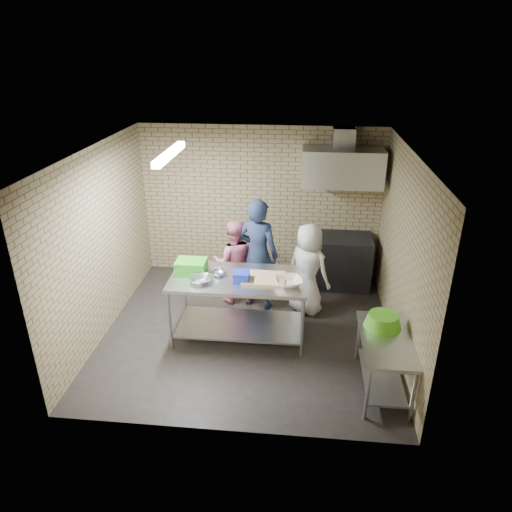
{
  "coord_description": "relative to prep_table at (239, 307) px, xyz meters",
  "views": [
    {
      "loc": [
        0.72,
        -5.92,
        3.99
      ],
      "look_at": [
        0.1,
        0.2,
        1.15
      ],
      "focal_mm": 33.13,
      "sensor_mm": 36.0,
      "label": 1
    }
  ],
  "objects": [
    {
      "name": "floor",
      "position": [
        0.11,
        0.12,
        -0.48
      ],
      "size": [
        4.2,
        4.2,
        0.0
      ],
      "primitive_type": "plane",
      "color": "black",
      "rests_on": "ground"
    },
    {
      "name": "ceiling",
      "position": [
        0.11,
        0.12,
        2.22
      ],
      "size": [
        4.2,
        4.2,
        0.0
      ],
      "primitive_type": "plane",
      "rotation": [
        3.14,
        0.0,
        0.0
      ],
      "color": "black",
      "rests_on": "ground"
    },
    {
      "name": "back_wall",
      "position": [
        0.11,
        2.12,
        0.87
      ],
      "size": [
        4.2,
        0.06,
        2.7
      ],
      "primitive_type": "cube",
      "color": "#99865F",
      "rests_on": "ground"
    },
    {
      "name": "front_wall",
      "position": [
        0.11,
        -1.88,
        0.87
      ],
      "size": [
        4.2,
        0.06,
        2.7
      ],
      "primitive_type": "cube",
      "color": "#99865F",
      "rests_on": "ground"
    },
    {
      "name": "left_wall",
      "position": [
        -1.99,
        0.12,
        0.87
      ],
      "size": [
        0.06,
        4.0,
        2.7
      ],
      "primitive_type": "cube",
      "color": "#99865F",
      "rests_on": "ground"
    },
    {
      "name": "right_wall",
      "position": [
        2.21,
        0.12,
        0.87
      ],
      "size": [
        0.06,
        4.0,
        2.7
      ],
      "primitive_type": "cube",
      "color": "#99865F",
      "rests_on": "ground"
    },
    {
      "name": "prep_table",
      "position": [
        0.0,
        0.0,
        0.0
      ],
      "size": [
        1.92,
        0.96,
        0.96
      ],
      "primitive_type": "cube",
      "color": "silver",
      "rests_on": "floor"
    },
    {
      "name": "side_counter",
      "position": [
        1.91,
        -0.98,
        -0.1
      ],
      "size": [
        0.6,
        1.2,
        0.75
      ],
      "primitive_type": "cube",
      "color": "silver",
      "rests_on": "floor"
    },
    {
      "name": "stove",
      "position": [
        1.46,
        1.77,
        -0.03
      ],
      "size": [
        1.2,
        0.7,
        0.9
      ],
      "primitive_type": "cube",
      "color": "black",
      "rests_on": "floor"
    },
    {
      "name": "range_hood",
      "position": [
        1.46,
        1.82,
        1.62
      ],
      "size": [
        1.3,
        0.6,
        0.6
      ],
      "primitive_type": "cube",
      "color": "silver",
      "rests_on": "back_wall"
    },
    {
      "name": "hood_duct",
      "position": [
        1.46,
        1.97,
        2.07
      ],
      "size": [
        0.35,
        0.3,
        0.3
      ],
      "primitive_type": "cube",
      "color": "#A5A8AD",
      "rests_on": "back_wall"
    },
    {
      "name": "wall_shelf",
      "position": [
        1.76,
        2.01,
        1.44
      ],
      "size": [
        0.8,
        0.2,
        0.04
      ],
      "primitive_type": "cube",
      "color": "#3F2B19",
      "rests_on": "back_wall"
    },
    {
      "name": "fluorescent_fixture",
      "position": [
        -0.89,
        0.12,
        2.16
      ],
      "size": [
        0.1,
        1.25,
        0.08
      ],
      "primitive_type": "cube",
      "color": "white",
      "rests_on": "ceiling"
    },
    {
      "name": "green_crate",
      "position": [
        -0.7,
        0.12,
        0.57
      ],
      "size": [
        0.43,
        0.32,
        0.17
      ],
      "primitive_type": "cube",
      "color": "green",
      "rests_on": "prep_table"
    },
    {
      "name": "blue_tub",
      "position": [
        0.05,
        -0.1,
        0.55
      ],
      "size": [
        0.21,
        0.21,
        0.14
      ],
      "primitive_type": "cube",
      "color": "#1830B6",
      "rests_on": "prep_table"
    },
    {
      "name": "cutting_board",
      "position": [
        0.35,
        -0.02,
        0.5
      ],
      "size": [
        0.59,
        0.45,
        0.03
      ],
      "primitive_type": "cube",
      "color": "#D2B779",
      "rests_on": "prep_table"
    },
    {
      "name": "mixing_bowl_a",
      "position": [
        -0.5,
        -0.2,
        0.52
      ],
      "size": [
        0.37,
        0.37,
        0.07
      ],
      "primitive_type": "imported",
      "rotation": [
        0.0,
        0.0,
        0.29
      ],
      "color": "silver",
      "rests_on": "prep_table"
    },
    {
      "name": "mixing_bowl_b",
      "position": [
        -0.3,
        0.05,
        0.52
      ],
      "size": [
        0.29,
        0.29,
        0.07
      ],
      "primitive_type": "imported",
      "rotation": [
        0.0,
        0.0,
        0.29
      ],
      "color": "silver",
      "rests_on": "prep_table"
    },
    {
      "name": "ceramic_bowl",
      "position": [
        0.7,
        -0.15,
        0.52
      ],
      "size": [
        0.46,
        0.46,
        0.09
      ],
      "primitive_type": "imported",
      "rotation": [
        0.0,
        0.0,
        0.29
      ],
      "color": "beige",
      "rests_on": "prep_table"
    },
    {
      "name": "green_basin",
      "position": [
        1.89,
        -0.73,
        0.36
      ],
      "size": [
        0.46,
        0.46,
        0.17
      ],
      "primitive_type": null,
      "color": "#59C626",
      "rests_on": "side_counter"
    },
    {
      "name": "bottle_red",
      "position": [
        1.51,
        2.01,
        1.55
      ],
      "size": [
        0.07,
        0.07,
        0.18
      ],
      "primitive_type": "cylinder",
      "color": "#B22619",
      "rests_on": "wall_shelf"
    },
    {
      "name": "bottle_green",
      "position": [
        1.91,
        2.01,
        1.54
      ],
      "size": [
        0.06,
        0.06,
        0.15
      ],
      "primitive_type": "cylinder",
      "color": "green",
      "rests_on": "wall_shelf"
    },
    {
      "name": "man_navy",
      "position": [
        0.18,
        0.9,
        0.43
      ],
      "size": [
        0.76,
        0.61,
        1.83
      ],
      "primitive_type": "imported",
      "rotation": [
        0.0,
        0.0,
        2.85
      ],
      "color": "#151834",
      "rests_on": "floor"
    },
    {
      "name": "woman_pink",
      "position": [
        -0.22,
        1.01,
        0.23
      ],
      "size": [
        0.76,
        0.64,
        1.42
      ],
      "primitive_type": "imported",
      "rotation": [
        0.0,
        0.0,
        3.29
      ],
      "color": "#CE6D86",
      "rests_on": "floor"
    },
    {
      "name": "woman_white",
      "position": [
        0.97,
        0.81,
        0.26
      ],
      "size": [
        0.86,
        0.79,
        1.48
      ],
      "primitive_type": "imported",
      "rotation": [
        0.0,
        0.0,
        2.55
      ],
      "color": "silver",
      "rests_on": "floor"
    }
  ]
}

